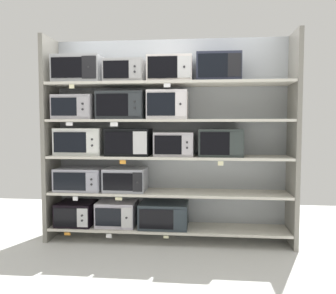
{
  "coord_description": "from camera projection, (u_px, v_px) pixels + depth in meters",
  "views": [
    {
      "loc": [
        0.39,
        -3.97,
        1.38
      ],
      "look_at": [
        0.0,
        0.0,
        1.11
      ],
      "focal_mm": 36.83,
      "sensor_mm": 36.0,
      "label": 1
    }
  ],
  "objects": [
    {
      "name": "back_panel",
      "position": [
        170.0,
        139.0,
        4.23
      ],
      "size": [
        2.97,
        0.04,
        2.39
      ],
      "primitive_type": "cube",
      "color": "#9EA3A8",
      "rests_on": "ground"
    },
    {
      "name": "microwave_4",
      "position": [
        126.0,
        179.0,
        4.07
      ],
      "size": [
        0.48,
        0.4,
        0.27
      ],
      "color": "#9A9CA7",
      "rests_on": "shelf_1"
    },
    {
      "name": "shelf_0",
      "position": [
        168.0,
        228.0,
        4.06
      ],
      "size": [
        2.77,
        0.44,
        0.03
      ],
      "primitive_type": "cube",
      "color": "beige",
      "rests_on": "ground"
    },
    {
      "name": "microwave_7",
      "position": [
        174.0,
        144.0,
        3.98
      ],
      "size": [
        0.45,
        0.38,
        0.27
      ],
      "color": "#B8B3B8",
      "rests_on": "shelf_2"
    },
    {
      "name": "microwave_13",
      "position": [
        125.0,
        72.0,
        3.98
      ],
      "size": [
        0.45,
        0.36,
        0.26
      ],
      "color": "#A3A3A3",
      "rests_on": "shelf_4"
    },
    {
      "name": "shelf_2",
      "position": [
        168.0,
        157.0,
        4.0
      ],
      "size": [
        2.77,
        0.44,
        0.03
      ],
      "primitive_type": "cube",
      "color": "beige"
    },
    {
      "name": "price_tag_7",
      "position": [
        69.0,
        124.0,
        3.86
      ],
      "size": [
        0.08,
        0.0,
        0.04
      ],
      "primitive_type": "cube",
      "color": "white"
    },
    {
      "name": "price_tag_0",
      "position": [
        67.0,
        234.0,
        3.95
      ],
      "size": [
        0.07,
        0.0,
        0.03
      ],
      "primitive_type": "cube",
      "color": "orange"
    },
    {
      "name": "price_tag_5",
      "position": [
        123.0,
        162.0,
        3.83
      ],
      "size": [
        0.07,
        0.0,
        0.04
      ],
      "primitive_type": "cube",
      "color": "orange"
    },
    {
      "name": "price_tag_2",
      "position": [
        166.0,
        237.0,
        3.84
      ],
      "size": [
        0.06,
        0.0,
        0.03
      ],
      "primitive_type": "cube",
      "color": "beige"
    },
    {
      "name": "price_tag_8",
      "position": [
        114.0,
        124.0,
        3.81
      ],
      "size": [
        0.09,
        0.0,
        0.05
      ],
      "primitive_type": "cube",
      "color": "white"
    },
    {
      "name": "microwave_10",
      "position": [
        121.0,
        106.0,
        4.01
      ],
      "size": [
        0.54,
        0.35,
        0.32
      ],
      "color": "#2D3235",
      "rests_on": "shelf_3"
    },
    {
      "name": "price_tag_3",
      "position": [
        75.0,
        199.0,
        3.91
      ],
      "size": [
        0.06,
        0.0,
        0.05
      ],
      "primitive_type": "cube",
      "color": "white"
    },
    {
      "name": "microwave_3",
      "position": [
        81.0,
        179.0,
        4.12
      ],
      "size": [
        0.55,
        0.41,
        0.27
      ],
      "color": "#9B9BA9",
      "rests_on": "shelf_1"
    },
    {
      "name": "microwave_12",
      "position": [
        79.0,
        70.0,
        4.04
      ],
      "size": [
        0.55,
        0.4,
        0.31
      ],
      "color": "#9FA1A4",
      "rests_on": "shelf_4"
    },
    {
      "name": "shelf_1",
      "position": [
        168.0,
        193.0,
        4.03
      ],
      "size": [
        2.77,
        0.44,
        0.03
      ],
      "primitive_type": "cube",
      "color": "beige"
    },
    {
      "name": "microwave_2",
      "position": [
        164.0,
        215.0,
        4.05
      ],
      "size": [
        0.56,
        0.42,
        0.29
      ],
      "color": "#293239",
      "rests_on": "shelf_0"
    },
    {
      "name": "upright_left",
      "position": [
        51.0,
        139.0,
        4.13
      ],
      "size": [
        0.05,
        0.44,
        2.39
      ],
      "primitive_type": "cube",
      "color": "gray",
      "rests_on": "ground"
    },
    {
      "name": "microwave_15",
      "position": [
        218.0,
        68.0,
        3.88
      ],
      "size": [
        0.49,
        0.41,
        0.31
      ],
      "color": "#26293A",
      "rests_on": "shelf_4"
    },
    {
      "name": "microwave_9",
      "position": [
        76.0,
        108.0,
        4.07
      ],
      "size": [
        0.47,
        0.43,
        0.28
      ],
      "color": "#A5A2A8",
      "rests_on": "shelf_3"
    },
    {
      "name": "microwave_11",
      "position": [
        168.0,
        105.0,
        3.96
      ],
      "size": [
        0.45,
        0.41,
        0.33
      ],
      "color": "silver",
      "rests_on": "shelf_3"
    },
    {
      "name": "price_tag_10",
      "position": [
        167.0,
        85.0,
        3.73
      ],
      "size": [
        0.07,
        0.0,
        0.04
      ],
      "primitive_type": "cube",
      "color": "white"
    },
    {
      "name": "microwave_5",
      "position": [
        81.0,
        142.0,
        4.09
      ],
      "size": [
        0.56,
        0.35,
        0.32
      ],
      "color": "silver",
      "rests_on": "shelf_2"
    },
    {
      "name": "price_tag_1",
      "position": [
        109.0,
        236.0,
        3.9
      ],
      "size": [
        0.06,
        0.0,
        0.05
      ],
      "primitive_type": "cube",
      "color": "white"
    },
    {
      "name": "microwave_1",
      "position": [
        117.0,
        213.0,
        4.11
      ],
      "size": [
        0.46,
        0.36,
        0.29
      ],
      "color": "#B8B3C0",
      "rests_on": "shelf_0"
    },
    {
      "name": "shelf_3",
      "position": [
        168.0,
        121.0,
        3.98
      ],
      "size": [
        2.77,
        0.44,
        0.03
      ],
      "primitive_type": "cube",
      "color": "beige"
    },
    {
      "name": "price_tag_9",
      "position": [
        72.0,
        86.0,
        3.83
      ],
      "size": [
        0.06,
        0.0,
        0.05
      ],
      "primitive_type": "cube",
      "color": "beige"
    },
    {
      "name": "microwave_8",
      "position": [
        220.0,
        143.0,
        3.93
      ],
      "size": [
        0.49,
        0.38,
        0.31
      ],
      "color": "#2D3533",
      "rests_on": "shelf_2"
    },
    {
      "name": "shelf_4",
      "position": [
        168.0,
        84.0,
        3.95
      ],
      "size": [
        2.77,
        0.44,
        0.03
      ],
      "primitive_type": "cube",
      "color": "beige"
    },
    {
      "name": "price_tag_4",
      "position": [
        119.0,
        199.0,
        3.86
      ],
      "size": [
        0.08,
        0.0,
        0.03
      ],
      "primitive_type": "cube",
      "color": "beige"
    },
    {
      "name": "price_tag_6",
      "position": [
        221.0,
        163.0,
        3.72
      ],
      "size": [
        0.06,
        0.0,
        0.05
      ],
      "primitive_type": "cube",
      "color": "beige"
    },
    {
      "name": "upright_right",
      "position": [
        294.0,
        140.0,
        3.85
      ],
      "size": [
        0.05,
        0.44,
        2.39
      ],
      "primitive_type": "cube",
      "color": "gray",
      "rests_on": "ground"
    },
    {
      "name": "microwave_0",
      "position": [
        76.0,
        213.0,
        4.15
      ],
      "size": [
        0.43,
        0.41,
        0.27
      ],
      "color": "black",
      "rests_on": "shelf_0"
    },
    {
      "name": "ground",
      "position": [
        157.0,
        279.0,
        3.08
      ],
      "size": [
        6.77,
        6.0,
        0.02
      ],
      "primitive_type": "cube",
      "color": "silver"
    },
    {
      "name": "microwave_14",
      "position": [
        170.0,
        70.0,
        3.93
      ],
      "size": [
        0.51,
        0.35,
        0.29
      ],
      "color": "silver",
      "rests_on": "shelf_4"
    },
    {
      "name": "microwave_6",
      "position": [
        129.0,
        142.0,
        4.03
      ],
      "size": [
        0.5,
        0.4,
        0.32
      ],
      "color": "black",
      "rests_on": "shelf_2"
    }
  ]
}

